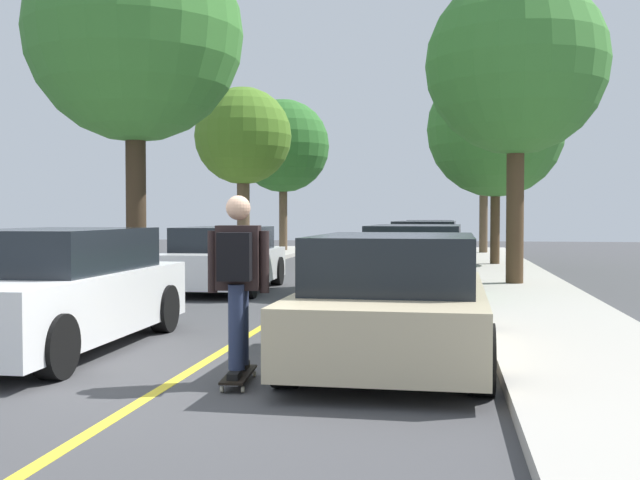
{
  "coord_description": "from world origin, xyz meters",
  "views": [
    {
      "loc": [
        2.55,
        -6.75,
        1.59
      ],
      "look_at": [
        0.19,
        7.7,
        1.11
      ],
      "focal_mm": 43.03,
      "sensor_mm": 36.0,
      "label": 1
    }
  ],
  "objects_px": {
    "parked_car_right_farthest": "(429,241)",
    "skateboarder": "(238,273)",
    "street_tree_right_nearest": "(516,65)",
    "street_tree_left_near": "(243,137)",
    "street_tree_right_near": "(496,129)",
    "parked_car_left_near": "(224,259)",
    "parked_car_right_far": "(425,247)",
    "skateboard": "(239,375)",
    "parked_car_left_nearest": "(52,291)",
    "street_tree_right_far": "(484,149)",
    "parked_car_right_nearest": "(396,300)",
    "street_tree_left_nearest": "(135,35)",
    "street_tree_left_far": "(283,146)",
    "parked_car_right_near": "(416,263)"
  },
  "relations": [
    {
      "from": "parked_car_right_farthest",
      "to": "skateboarder",
      "type": "distance_m",
      "value": 19.93
    },
    {
      "from": "street_tree_right_nearest",
      "to": "skateboarder",
      "type": "bearing_deg",
      "value": -108.97
    },
    {
      "from": "street_tree_left_near",
      "to": "street_tree_right_near",
      "type": "distance_m",
      "value": 8.15
    },
    {
      "from": "parked_car_right_farthest",
      "to": "street_tree_left_near",
      "type": "relative_size",
      "value": 0.8
    },
    {
      "from": "parked_car_left_near",
      "to": "parked_car_right_far",
      "type": "relative_size",
      "value": 0.93
    },
    {
      "from": "skateboarder",
      "to": "street_tree_right_nearest",
      "type": "bearing_deg",
      "value": 71.03
    },
    {
      "from": "street_tree_left_near",
      "to": "skateboard",
      "type": "distance_m",
      "value": 18.67
    },
    {
      "from": "parked_car_left_nearest",
      "to": "street_tree_left_near",
      "type": "distance_m",
      "value": 16.64
    },
    {
      "from": "parked_car_left_nearest",
      "to": "street_tree_right_far",
      "type": "height_order",
      "value": "street_tree_right_far"
    },
    {
      "from": "parked_car_right_nearest",
      "to": "street_tree_left_near",
      "type": "relative_size",
      "value": 0.81
    },
    {
      "from": "street_tree_left_nearest",
      "to": "street_tree_right_far",
      "type": "xyz_separation_m",
      "value": [
        8.04,
        14.41,
        -1.34
      ]
    },
    {
      "from": "parked_car_right_far",
      "to": "skateboarder",
      "type": "height_order",
      "value": "skateboarder"
    },
    {
      "from": "street_tree_left_far",
      "to": "parked_car_left_nearest",
      "type": "bearing_deg",
      "value": -84.93
    },
    {
      "from": "parked_car_right_farthest",
      "to": "street_tree_left_far",
      "type": "xyz_separation_m",
      "value": [
        -6.04,
        4.09,
        3.71
      ]
    },
    {
      "from": "street_tree_left_near",
      "to": "skateboard",
      "type": "height_order",
      "value": "street_tree_left_near"
    },
    {
      "from": "skateboard",
      "to": "skateboarder",
      "type": "relative_size",
      "value": 0.51
    },
    {
      "from": "parked_car_left_nearest",
      "to": "parked_car_right_farthest",
      "type": "distance_m",
      "value": 18.83
    },
    {
      "from": "street_tree_right_nearest",
      "to": "street_tree_left_nearest",
      "type": "bearing_deg",
      "value": -172.51
    },
    {
      "from": "street_tree_left_near",
      "to": "street_tree_left_far",
      "type": "height_order",
      "value": "street_tree_left_far"
    },
    {
      "from": "street_tree_right_nearest",
      "to": "skateboarder",
      "type": "relative_size",
      "value": 3.92
    },
    {
      "from": "parked_car_right_nearest",
      "to": "parked_car_right_farthest",
      "type": "relative_size",
      "value": 1.01
    },
    {
      "from": "skateboard",
      "to": "skateboarder",
      "type": "distance_m",
      "value": 0.96
    },
    {
      "from": "parked_car_right_near",
      "to": "skateboard",
      "type": "bearing_deg",
      "value": -100.72
    },
    {
      "from": "street_tree_left_nearest",
      "to": "street_tree_left_near",
      "type": "distance_m",
      "value": 9.0
    },
    {
      "from": "street_tree_right_far",
      "to": "parked_car_left_nearest",
      "type": "bearing_deg",
      "value": -105.59
    },
    {
      "from": "parked_car_right_near",
      "to": "street_tree_right_near",
      "type": "xyz_separation_m",
      "value": [
        2.0,
        8.98,
        3.43
      ]
    },
    {
      "from": "parked_car_right_far",
      "to": "street_tree_right_far",
      "type": "height_order",
      "value": "street_tree_right_far"
    },
    {
      "from": "parked_car_right_near",
      "to": "street_tree_left_far",
      "type": "height_order",
      "value": "street_tree_left_far"
    },
    {
      "from": "street_tree_right_near",
      "to": "skateboarder",
      "type": "bearing_deg",
      "value": -101.69
    },
    {
      "from": "street_tree_right_far",
      "to": "skateboard",
      "type": "xyz_separation_m",
      "value": [
        -3.37,
        -23.13,
        -4.02
      ]
    },
    {
      "from": "street_tree_right_near",
      "to": "street_tree_right_far",
      "type": "distance_m",
      "value": 6.86
    },
    {
      "from": "parked_car_right_farthest",
      "to": "parked_car_right_near",
      "type": "bearing_deg",
      "value": -90.0
    },
    {
      "from": "street_tree_left_nearest",
      "to": "street_tree_left_far",
      "type": "height_order",
      "value": "street_tree_left_nearest"
    },
    {
      "from": "parked_car_left_nearest",
      "to": "street_tree_left_far",
      "type": "bearing_deg",
      "value": 95.07
    },
    {
      "from": "street_tree_left_nearest",
      "to": "parked_car_left_nearest",
      "type": "bearing_deg",
      "value": -74.63
    },
    {
      "from": "parked_car_left_nearest",
      "to": "street_tree_left_near",
      "type": "height_order",
      "value": "street_tree_left_near"
    },
    {
      "from": "street_tree_left_nearest",
      "to": "street_tree_right_near",
      "type": "relative_size",
      "value": 1.27
    },
    {
      "from": "parked_car_right_near",
      "to": "street_tree_right_nearest",
      "type": "distance_m",
      "value": 5.16
    },
    {
      "from": "parked_car_right_nearest",
      "to": "parked_car_right_near",
      "type": "bearing_deg",
      "value": 90.0
    },
    {
      "from": "parked_car_right_far",
      "to": "street_tree_left_nearest",
      "type": "xyz_separation_m",
      "value": [
        -6.04,
        -5.52,
        4.74
      ]
    },
    {
      "from": "parked_car_left_near",
      "to": "street_tree_right_far",
      "type": "bearing_deg",
      "value": 67.45
    },
    {
      "from": "parked_car_right_farthest",
      "to": "street_tree_right_near",
      "type": "bearing_deg",
      "value": -60.89
    },
    {
      "from": "parked_car_left_nearest",
      "to": "skateboard",
      "type": "bearing_deg",
      "value": -28.7
    },
    {
      "from": "parked_car_left_near",
      "to": "parked_car_right_farthest",
      "type": "relative_size",
      "value": 0.94
    },
    {
      "from": "street_tree_left_near",
      "to": "street_tree_right_nearest",
      "type": "bearing_deg",
      "value": -44.3
    },
    {
      "from": "parked_car_left_nearest",
      "to": "street_tree_right_near",
      "type": "bearing_deg",
      "value": 67.79
    },
    {
      "from": "street_tree_right_far",
      "to": "parked_car_right_farthest",
      "type": "bearing_deg",
      "value": -121.33
    },
    {
      "from": "street_tree_left_far",
      "to": "skateboarder",
      "type": "distance_m",
      "value": 24.65
    },
    {
      "from": "parked_car_left_nearest",
      "to": "street_tree_left_nearest",
      "type": "distance_m",
      "value": 8.9
    },
    {
      "from": "parked_car_left_near",
      "to": "parked_car_right_far",
      "type": "bearing_deg",
      "value": 54.42
    }
  ]
}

